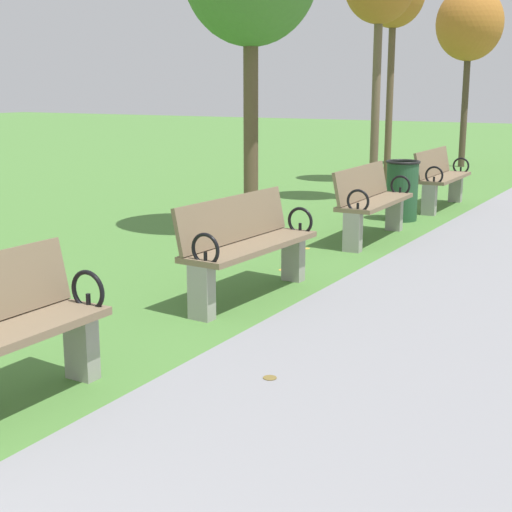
{
  "coord_description": "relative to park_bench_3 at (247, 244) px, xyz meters",
  "views": [
    {
      "loc": [
        2.81,
        0.18,
        1.85
      ],
      "look_at": [
        -0.05,
        5.11,
        0.55
      ],
      "focal_mm": 52.57,
      "sensor_mm": 36.0,
      "label": 1
    }
  ],
  "objects": [
    {
      "name": "trash_bin",
      "position": [
        -0.15,
        4.5,
        -0.06
      ],
      "size": [
        0.48,
        0.48,
        0.84
      ],
      "color": "#234C2D",
      "rests_on": "ground"
    },
    {
      "name": "scattered_leaves",
      "position": [
        0.22,
        -0.72,
        -0.47
      ],
      "size": [
        3.88,
        15.08,
        0.02
      ],
      "color": "#93511E",
      "rests_on": "ground"
    },
    {
      "name": "park_bench_4",
      "position": [
        -0.0,
        2.97,
        0.0
      ],
      "size": [
        0.51,
        1.61,
        0.9
      ],
      "color": "#7A664C",
      "rests_on": "ground"
    },
    {
      "name": "park_bench_5",
      "position": [
        -0.0,
        5.84,
        0.0
      ],
      "size": [
        0.5,
        1.61,
        0.9
      ],
      "color": "#7A664C",
      "rests_on": "ground"
    },
    {
      "name": "park_bench_3",
      "position": [
        0.0,
        0.0,
        0.0
      ],
      "size": [
        0.54,
        1.62,
        0.9
      ],
      "color": "#7A664C",
      "rests_on": "ground"
    },
    {
      "name": "tree_5",
      "position": [
        -1.37,
        12.15,
        2.72
      ],
      "size": [
        1.51,
        1.51,
        4.06
      ],
      "color": "#4C3D2D",
      "rests_on": "ground"
    }
  ]
}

